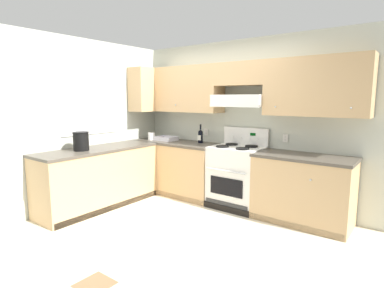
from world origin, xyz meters
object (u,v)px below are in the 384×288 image
Objects in this scene: bowl at (166,139)px; bucket at (81,141)px; paper_towel_roll at (151,136)px; stove at (236,176)px; wine_bottle at (200,136)px.

bowl is 1.35× the size of bucket.
stove is at bearing 3.66° from paper_towel_roll.
wine_bottle is at bearing 171.70° from stove.
bowl is (-0.68, -0.10, -0.10)m from wine_bottle.
wine_bottle is 1.17× the size of bucket.
paper_towel_roll is (-0.25, -0.11, 0.04)m from bowl.
stove is at bearing -0.22° from bowl.
paper_towel_roll is at bearing 90.34° from bucket.
bowl is at bearing 179.78° from stove.
paper_towel_roll is (-0.93, -0.22, -0.06)m from wine_bottle.
bowl is 1.57m from bucket.
stove is 2.34m from bucket.
stove is 3.83× the size of wine_bottle.
stove is 1.76m from paper_towel_roll.
bowl is at bearing 24.57° from paper_towel_roll.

